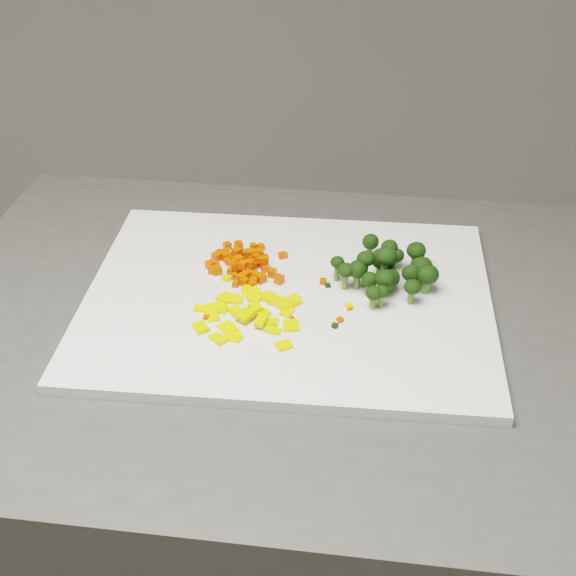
{
  "coord_description": "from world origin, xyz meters",
  "views": [
    {
      "loc": [
        -0.13,
        -0.26,
        1.45
      ],
      "look_at": [
        -0.13,
        0.5,
        0.92
      ],
      "focal_mm": 50.0,
      "sensor_mm": 36.0,
      "label": 1
    }
  ],
  "objects_px": {
    "pepper_pile": "(251,314)",
    "carrot_pile": "(250,256)",
    "cutting_board": "(288,299)",
    "broccoli_pile": "(384,262)",
    "counter_block": "(305,567)"
  },
  "relations": [
    {
      "from": "broccoli_pile",
      "to": "carrot_pile",
      "type": "bearing_deg",
      "value": 167.0
    },
    {
      "from": "cutting_board",
      "to": "pepper_pile",
      "type": "distance_m",
      "value": 0.07
    },
    {
      "from": "counter_block",
      "to": "broccoli_pile",
      "type": "distance_m",
      "value": 0.5
    },
    {
      "from": "cutting_board",
      "to": "broccoli_pile",
      "type": "height_order",
      "value": "broccoli_pile"
    },
    {
      "from": "cutting_board",
      "to": "carrot_pile",
      "type": "bearing_deg",
      "value": 126.63
    },
    {
      "from": "pepper_pile",
      "to": "broccoli_pile",
      "type": "relative_size",
      "value": 0.97
    },
    {
      "from": "carrot_pile",
      "to": "pepper_pile",
      "type": "distance_m",
      "value": 0.11
    },
    {
      "from": "pepper_pile",
      "to": "carrot_pile",
      "type": "bearing_deg",
      "value": 92.49
    },
    {
      "from": "counter_block",
      "to": "carrot_pile",
      "type": "bearing_deg",
      "value": 127.51
    },
    {
      "from": "cutting_board",
      "to": "broccoli_pile",
      "type": "xyz_separation_m",
      "value": [
        0.11,
        0.03,
        0.04
      ]
    },
    {
      "from": "carrot_pile",
      "to": "broccoli_pile",
      "type": "height_order",
      "value": "broccoli_pile"
    },
    {
      "from": "carrot_pile",
      "to": "pepper_pile",
      "type": "xyz_separation_m",
      "value": [
        0.0,
        -0.11,
        -0.01
      ]
    },
    {
      "from": "pepper_pile",
      "to": "broccoli_pile",
      "type": "distance_m",
      "value": 0.17
    },
    {
      "from": "cutting_board",
      "to": "pepper_pile",
      "type": "relative_size",
      "value": 3.88
    },
    {
      "from": "carrot_pile",
      "to": "counter_block",
      "type": "bearing_deg",
      "value": -52.49
    }
  ]
}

